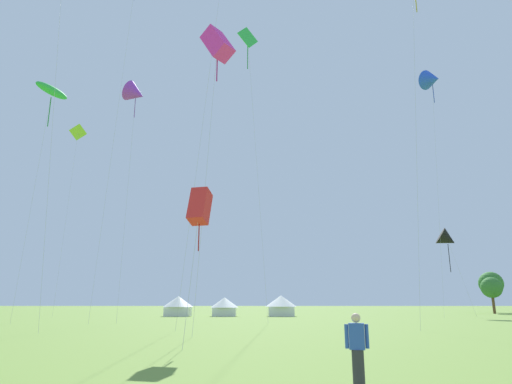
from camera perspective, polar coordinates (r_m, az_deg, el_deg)
kite_lime_diamond at (r=72.31m, az=-22.01°, el=6.94°), size 2.31×3.11×28.10m
kite_purple_delta at (r=51.50m, az=-15.25°, el=12.15°), size 2.98×3.76×25.68m
kite_blue_delta at (r=71.29m, az=21.76°, el=13.34°), size 4.05×4.20×35.24m
kite_green_diamond at (r=51.69m, az=-1.05°, el=18.91°), size 3.19×2.74×31.90m
kite_black_delta at (r=68.10m, az=23.47°, el=-5.62°), size 3.64×4.01×12.14m
kite_green_parafoil at (r=51.93m, az=-24.84°, el=11.75°), size 2.98×4.28×24.06m
kite_magenta_box at (r=33.92m, az=-4.98°, el=18.46°), size 2.74×3.21×21.58m
kite_red_box at (r=22.04m, az=-7.27°, el=-1.87°), size 1.17×2.33×7.53m
person_spectator at (r=11.31m, az=12.97°, el=-19.47°), size 0.57×0.30×1.73m
festival_tent_left at (r=64.33m, az=-10.01°, el=-14.17°), size 4.17×4.17×2.71m
festival_tent_center at (r=63.53m, az=-4.09°, el=-14.43°), size 3.91×3.91×2.54m
festival_tent_right at (r=63.42m, az=3.25°, el=-14.31°), size 4.31×4.31×2.80m
tree_distant_left at (r=94.52m, az=28.05°, el=-10.40°), size 4.34×4.34×7.38m
tree_distant_right at (r=85.95m, az=28.11°, el=-10.85°), size 3.45×3.45×5.99m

